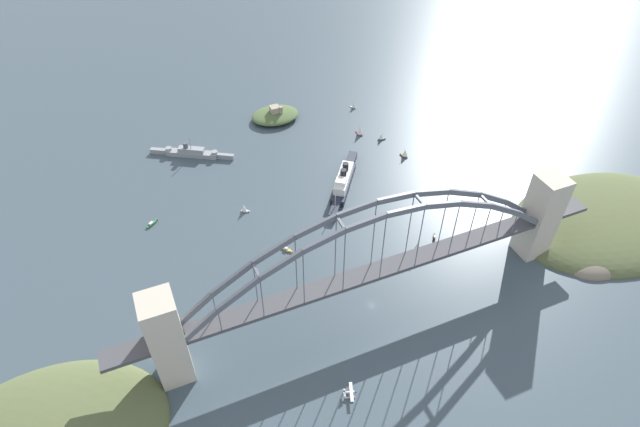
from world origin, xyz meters
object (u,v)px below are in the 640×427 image
Objects in this scene: seaplane_taxiing_near_bridge at (350,393)px; small_boat_0 at (152,224)px; small_boat_3 at (381,137)px; small_boat_5 at (417,247)px; small_boat_2 at (405,153)px; small_boat_7 at (360,130)px; small_boat_8 at (354,105)px; harbor_arch_bridge at (375,269)px; small_boat_6 at (287,249)px; ocean_liner at (344,181)px; small_boat_1 at (434,237)px; small_boat_4 at (244,208)px; fort_island_mid_harbor at (275,115)px; naval_cruiser at (191,152)px.

seaplane_taxiing_near_bridge is 1.20× the size of small_boat_0.
small_boat_0 is at bearing -171.19° from small_boat_3.
small_boat_0 is at bearing 148.27° from small_boat_5.
small_boat_2 is 47.36m from small_boat_7.
small_boat_7 is 43.99m from small_boat_8.
seaplane_taxiing_near_bridge is at bearing -127.81° from harbor_arch_bridge.
small_boat_7 reaches higher than small_boat_8.
harbor_arch_bridge is 76.33m from small_boat_6.
harbor_arch_bridge reaches higher than ocean_liner.
ocean_liner is 6.80× the size of small_boat_7.
small_boat_2 is at bearing 72.44° from small_boat_1.
small_boat_8 reaches higher than small_boat_6.
harbor_arch_bridge is at bearing -63.52° from small_boat_6.
small_boat_3 is at bearing 17.79° from small_boat_4.
fort_island_mid_harbor is 6.30× the size of small_boat_3.
naval_cruiser is 1.47× the size of fort_island_mid_harbor.
seaplane_taxiing_near_bridge is at bearing -138.49° from small_boat_5.
small_boat_6 is at bearing 155.10° from small_boat_5.
small_boat_8 is at bearing 5.89° from naval_cruiser.
naval_cruiser reaches higher than small_boat_4.
ocean_liner is 83.71m from small_boat_5.
small_boat_0 is at bearing -142.33° from fort_island_mid_harbor.
naval_cruiser reaches higher than small_boat_5.
small_boat_5 is at bearing -107.92° from small_boat_3.
seaplane_taxiing_near_bridge is 158.10m from small_boat_4.
small_boat_8 is (153.89, 15.87, 0.16)m from naval_cruiser.
small_boat_7 is at bearing 53.82° from ocean_liner.
harbor_arch_bridge reaches higher than fort_island_mid_harbor.
small_boat_2 is (130.49, 171.26, 1.64)m from seaplane_taxiing_near_bridge.
naval_cruiser is (-65.19, 192.68, -28.89)m from harbor_arch_bridge.
small_boat_4 is (-45.61, 110.21, -28.67)m from harbor_arch_bridge.
seaplane_taxiing_near_bridge is at bearing -67.07° from small_boat_0.
small_boat_0 is at bearing -179.68° from small_boat_2.
small_boat_1 is 94.22m from small_boat_2.
small_boat_2 is at bearing 13.59° from ocean_liner.
small_boat_6 is (-118.59, -90.61, -2.36)m from small_boat_3.
naval_cruiser is 8.59× the size of small_boat_4.
seaplane_taxiing_near_bridge is at bearing -113.76° from ocean_liner.
naval_cruiser reaches higher than small_boat_1.
harbor_arch_bridge is 184.85m from small_boat_7.
small_boat_7 is (-13.08, 14.01, 1.47)m from small_boat_3.
small_boat_4 is (-8.64, 157.86, 1.50)m from seaplane_taxiing_near_bridge.
small_boat_0 is 1.36× the size of small_boat_3.
small_boat_6 is (-124.57, -61.28, -2.73)m from small_boat_2.
harbor_arch_bridge is 29.88× the size of small_boat_7.
small_boat_2 reaches higher than seaplane_taxiing_near_bridge.
harbor_arch_bridge is 116.44m from ocean_liner.
small_boat_7 is (42.60, 58.25, -0.48)m from ocean_liner.
small_boat_8 is (23.59, 174.74, 2.52)m from small_boat_1.
small_boat_4 is at bearing -143.79° from small_boat_8.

